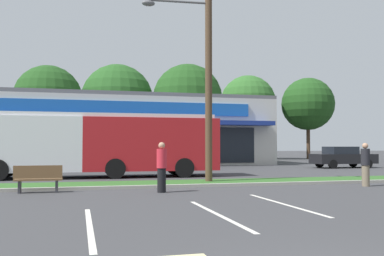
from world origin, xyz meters
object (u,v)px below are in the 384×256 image
at_px(utility_pole, 206,50).
at_px(pedestrian_by_pole, 365,164).
at_px(bus_stop_bench, 38,178).
at_px(city_bus, 95,143).
at_px(car_0, 343,157).
at_px(pedestrian_near_bench, 162,167).

xyz_separation_m(utility_pole, pedestrian_by_pole, (5.91, -2.63, -4.88)).
bearing_deg(utility_pole, bus_stop_bench, -163.77).
bearing_deg(pedestrian_by_pole, city_bus, 120.41).
relative_size(city_bus, bus_stop_bench, 7.94).
xyz_separation_m(city_bus, car_0, (18.00, 5.41, -0.97)).
xyz_separation_m(bus_stop_bench, car_0, (20.15, 12.40, 0.29)).
bearing_deg(car_0, utility_pole, -142.32).
height_order(city_bus, car_0, city_bus).
relative_size(bus_stop_bench, pedestrian_by_pole, 0.92).
relative_size(utility_pole, bus_stop_bench, 6.76).
bearing_deg(utility_pole, pedestrian_by_pole, -23.95).
bearing_deg(pedestrian_near_bench, utility_pole, -26.42).
distance_m(utility_pole, city_bus, 7.83).
height_order(pedestrian_near_bench, pedestrian_by_pole, pedestrian_near_bench).
distance_m(city_bus, bus_stop_bench, 7.42).
bearing_deg(utility_pole, car_0, 37.68).
bearing_deg(city_bus, pedestrian_near_bench, 104.88).
xyz_separation_m(car_0, pedestrian_near_bench, (-16.00, -13.33, 0.09)).
bearing_deg(car_0, pedestrian_by_pole, -120.29).
relative_size(city_bus, car_0, 2.75).
relative_size(car_0, pedestrian_near_bench, 2.65).
height_order(utility_pole, bus_stop_bench, utility_pole).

